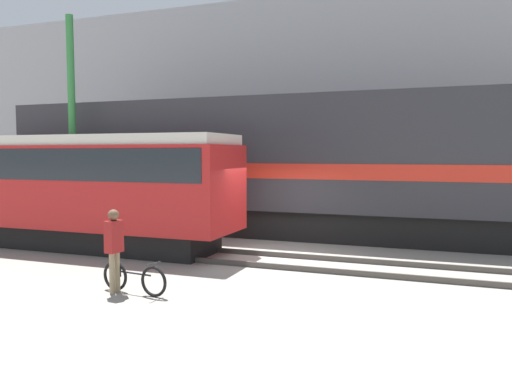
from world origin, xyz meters
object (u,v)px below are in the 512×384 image
freight_locomotive (294,164)px  bicycle (134,278)px  streetcar (59,183)px  utility_pole_left (72,126)px  person (114,242)px

freight_locomotive → bicycle: bearing=-97.1°
freight_locomotive → streetcar: bearing=-144.9°
bicycle → utility_pole_left: 9.71m
freight_locomotive → bicycle: (-1.04, -8.31, -2.21)m
person → utility_pole_left: (-6.26, 6.18, 2.85)m
freight_locomotive → bicycle: 8.66m
streetcar → person: 6.38m
bicycle → person: person is taller
freight_locomotive → utility_pole_left: size_ratio=2.79×
streetcar → person: streetcar is taller
streetcar → bicycle: 6.78m
freight_locomotive → bicycle: size_ratio=13.15×
utility_pole_left → freight_locomotive: bearing=16.2°
streetcar → person: size_ratio=6.65×
freight_locomotive → streetcar: freight_locomotive is taller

